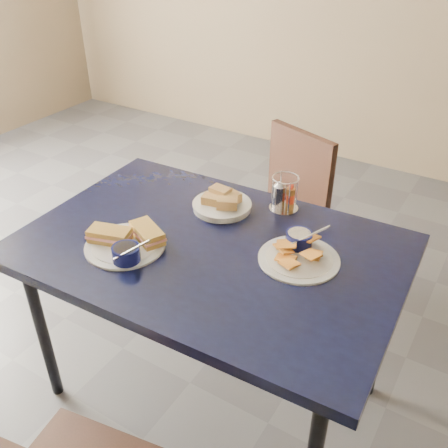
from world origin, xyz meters
The scene contains 7 objects.
ground centered at (0.00, 0.00, 0.00)m, with size 6.00×6.00×0.00m, color #4F4F54.
dining_table centered at (0.11, 0.02, 0.69)m, with size 1.31×0.90×0.75m.
chair_far centered at (-0.02, 0.84, 0.48)m, with size 0.49×0.49×0.83m.
sandwich_plate centered at (-0.12, -0.14, 0.77)m, with size 0.30×0.27×0.12m.
plantain_plate centered at (0.39, 0.11, 0.77)m, with size 0.26×0.26×0.12m.
bread_basket centered at (0.02, 0.24, 0.77)m, with size 0.22×0.22×0.07m.
condiment_caddy centered at (0.21, 0.36, 0.81)m, with size 0.11×0.11×0.14m.
Camera 1 is at (0.87, -1.14, 1.72)m, focal length 40.00 mm.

